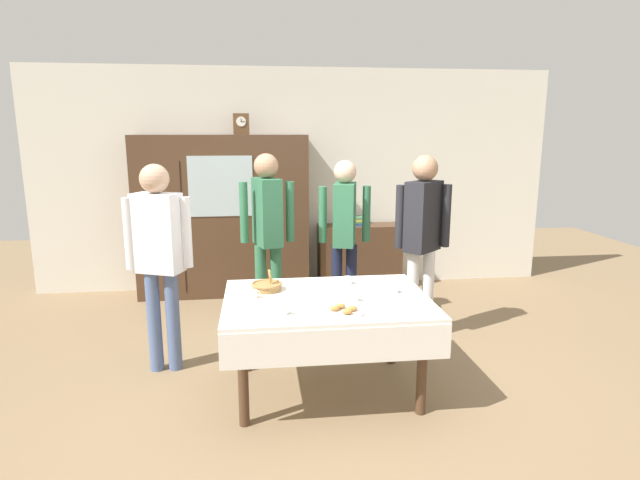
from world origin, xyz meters
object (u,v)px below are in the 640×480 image
Objects in this scene: pastry_plate at (344,311)px; person_by_cabinet at (267,224)px; spoon_front_edge at (292,284)px; person_near_right_end at (345,226)px; person_behind_table_left at (423,229)px; wall_cabinet at (223,216)px; tea_cup_near_left at (394,290)px; tea_cup_mid_right at (353,298)px; spoon_far_left at (327,289)px; book_stack at (360,221)px; person_behind_table_right at (159,248)px; tea_cup_near_right at (283,311)px; tea_cup_center at (348,281)px; tea_cup_far_left at (252,295)px; dining_table at (327,312)px; spoon_back_edge at (419,312)px; bookshelf_low at (359,256)px; mantel_clock at (241,124)px; bread_basket at (267,286)px.

person_by_cabinet is at bearing 105.87° from pastry_plate.
person_near_right_end is (0.60, 1.03, 0.27)m from spoon_front_edge.
wall_cabinet is at bearing 139.45° from person_behind_table_left.
tea_cup_mid_right is at bearing -155.17° from tea_cup_near_left.
spoon_far_left and spoon_front_edge have the same top height.
book_stack is at bearing 1.74° from wall_cabinet.
wall_cabinet reaches higher than person_behind_table_right.
spoon_front_edge is (-0.41, 0.48, -0.02)m from tea_cup_mid_right.
spoon_front_edge is at bearing 81.01° from tea_cup_near_right.
book_stack is at bearing 72.92° from spoon_far_left.
wall_cabinet reaches higher than tea_cup_near_left.
tea_cup_center is 1.00× the size of tea_cup_near_left.
person_behind_table_right is at bearing 146.98° from tea_cup_far_left.
person_behind_table_right is at bearing 166.69° from spoon_far_left.
person_by_cabinet reaches higher than dining_table.
person_behind_table_left is at bearing 71.55° from spoon_back_edge.
spoon_far_left is 0.81m from spoon_back_edge.
person_by_cabinet is (-0.58, 1.43, 0.30)m from tea_cup_mid_right.
person_behind_table_left is (0.25, -1.69, 0.66)m from bookshelf_low.
bookshelf_low is 2.90m from tea_cup_far_left.
person_by_cabinet is at bearing 112.04° from tea_cup_mid_right.
mantel_clock is 2.02× the size of spoon_back_edge.
person_behind_table_left is at bearing 35.79° from spoon_far_left.
spoon_back_edge reaches higher than dining_table.
bread_basket is 1.12m from person_by_cabinet.
wall_cabinet is 9.71× the size of book_stack.
spoon_front_edge is (0.11, 0.70, -0.02)m from tea_cup_near_right.
person_by_cabinet reaches higher than person_behind_table_left.
person_behind_table_left reaches higher than person_behind_table_right.
person_behind_table_right reaches higher than tea_cup_center.
mantel_clock is 1.00× the size of bread_basket.
mantel_clock is at bearing -0.15° from wall_cabinet.
bookshelf_low is at bearing 45.65° from person_behind_table_right.
tea_cup_far_left is at bearing -133.63° from spoon_front_edge.
person_near_right_end reaches higher than bread_basket.
person_near_right_end is at bearing -108.30° from bookshelf_low.
person_near_right_end is at bearing 96.28° from tea_cup_near_left.
person_by_cabinet reaches higher than book_stack.
person_behind_table_right reaches higher than dining_table.
bread_basket is (-1.20, -2.37, -0.08)m from book_stack.
tea_cup_far_left is 0.54× the size of bread_basket.
spoon_back_edge is (-0.19, -2.99, 0.34)m from bookshelf_low.
spoon_front_edge is 0.07× the size of person_near_right_end.
spoon_far_left is (-0.15, 0.32, -0.02)m from tea_cup_mid_right.
spoon_back_edge is 1.00× the size of spoon_front_edge.
tea_cup_center is at bearing -58.64° from person_by_cabinet.
book_stack is 3.03m from pastry_plate.
tea_cup_mid_right is 0.63m from spoon_front_edge.
spoon_front_edge is 0.07× the size of person_by_cabinet.
tea_cup_center and tea_cup_mid_right have the same top height.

